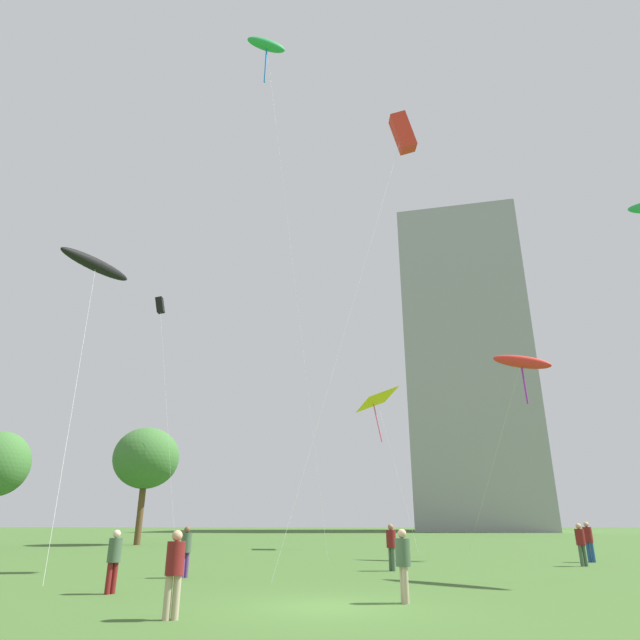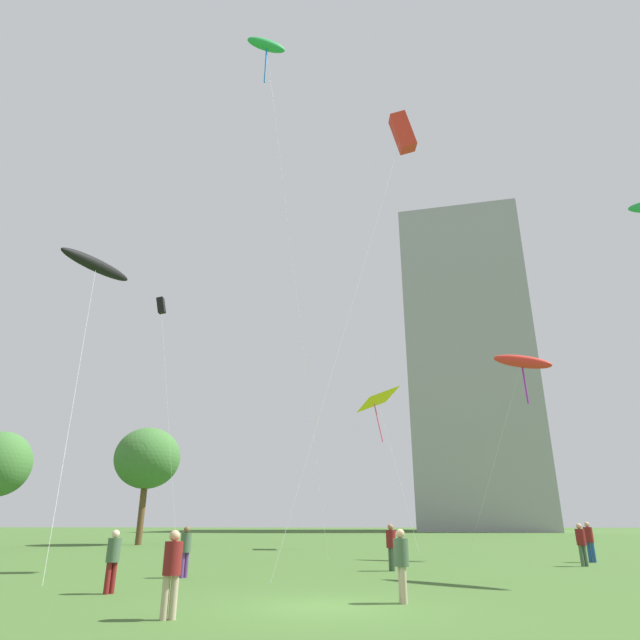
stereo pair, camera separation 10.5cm
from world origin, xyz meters
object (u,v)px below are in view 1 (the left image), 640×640
person_standing_2 (186,548)px  kite_flying_1 (160,306)px  person_standing_3 (114,556)px  kite_flying_7 (96,265)px  kite_flying_0 (403,133)px  person_standing_1 (175,567)px  kite_flying_6 (377,401)px  person_standing_5 (403,560)px  person_standing_0 (581,541)px  kite_flying_2 (267,46)px  person_standing_6 (588,539)px  park_tree_1 (146,458)px  kite_flying_5 (522,362)px  distant_highrise_0 (466,369)px  person_standing_4 (391,543)px

person_standing_2 → kite_flying_1: size_ratio=0.08×
person_standing_3 → kite_flying_7: (-6.55, 9.05, 13.68)m
kite_flying_0 → person_standing_1: bearing=-121.2°
person_standing_3 → kite_flying_6: size_ratio=0.15×
person_standing_5 → kite_flying_7: kite_flying_7 is taller
person_standing_0 → kite_flying_1: size_ratio=0.08×
kite_flying_2 → kite_flying_7: 17.57m
person_standing_1 → person_standing_6: person_standing_6 is taller
kite_flying_7 → park_tree_1: size_ratio=1.60×
person_standing_5 → person_standing_0: bearing=129.7°
person_standing_0 → person_standing_3: size_ratio=1.07×
kite_flying_0 → kite_flying_5: size_ratio=2.02×
person_standing_3 → kite_flying_1: size_ratio=0.08×
kite_flying_0 → person_standing_3: bearing=-142.5°
kite_flying_5 → kite_flying_1: bearing=150.6°
person_standing_2 → person_standing_5: size_ratio=1.00×
person_standing_2 → distant_highrise_0: size_ratio=0.03×
person_standing_6 → person_standing_4: bearing=-113.9°
person_standing_4 → park_tree_1: size_ratio=0.19×
person_standing_4 → kite_flying_1: kite_flying_1 is taller
person_standing_3 → kite_flying_6: (9.03, 24.54, 9.47)m
person_standing_1 → person_standing_5: bearing=7.8°
person_standing_3 → kite_flying_5: size_ratio=0.15×
person_standing_5 → kite_flying_7: bearing=-138.1°
kite_flying_5 → kite_flying_6: kite_flying_5 is taller
kite_flying_0 → person_standing_0: bearing=19.7°
kite_flying_6 → park_tree_1: bearing=163.5°
kite_flying_2 → kite_flying_6: 25.71m
person_standing_3 → person_standing_6: person_standing_6 is taller
person_standing_6 → kite_flying_0: (-8.40, -4.98, 20.37)m
kite_flying_2 → kite_flying_7: size_ratio=2.02×
kite_flying_5 → kite_flying_7: (-23.30, -4.99, 4.24)m
person_standing_3 → person_standing_5: bearing=-65.2°
person_standing_1 → distant_highrise_0: distant_highrise_0 is taller
person_standing_2 → park_tree_1: size_ratio=0.18×
kite_flying_1 → person_standing_4: bearing=-49.4°
person_standing_5 → person_standing_6: (10.37, 13.98, 0.07)m
person_standing_1 → person_standing_5: size_ratio=1.01×
person_standing_6 → kite_flying_7: size_ratio=0.12×
kite_flying_6 → kite_flying_7: 22.37m
kite_flying_1 → kite_flying_6: size_ratio=1.91×
park_tree_1 → kite_flying_7: bearing=-79.6°
person_standing_4 → kite_flying_5: bearing=-81.0°
kite_flying_6 → person_standing_0: bearing=-61.3°
person_standing_0 → kite_flying_0: size_ratio=0.08×
person_standing_3 → kite_flying_0: size_ratio=0.07×
kite_flying_5 → kite_flying_6: (-7.71, 10.49, 0.03)m
person_standing_6 → kite_flying_5: 9.58m
park_tree_1 → kite_flying_0: bearing=-48.1°
person_standing_6 → kite_flying_7: 28.54m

